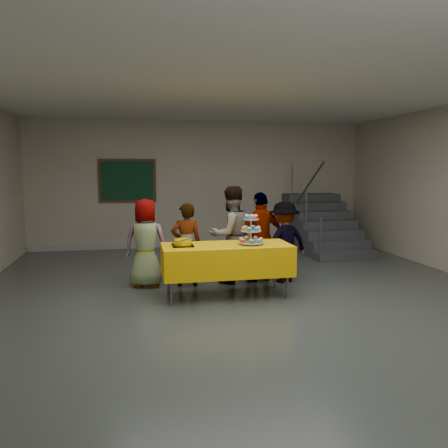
# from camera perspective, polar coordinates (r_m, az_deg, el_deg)

# --- Properties ---
(room_shell) EXTENTS (10.00, 10.04, 3.02)m
(room_shell) POSITION_cam_1_polar(r_m,az_deg,el_deg) (5.66, 4.36, 9.82)
(room_shell) COLOR #4C514C
(room_shell) RESTS_ON ground
(bake_table) EXTENTS (1.88, 0.78, 0.77)m
(bake_table) POSITION_cam_1_polar(r_m,az_deg,el_deg) (6.43, 0.35, -4.59)
(bake_table) COLOR #595960
(bake_table) RESTS_ON ground
(cupcake_stand) EXTENTS (0.38, 0.38, 0.44)m
(cupcake_stand) POSITION_cam_1_polar(r_m,az_deg,el_deg) (6.39, 3.54, -1.06)
(cupcake_stand) COLOR silver
(cupcake_stand) RESTS_ON bake_table
(bear_cake) EXTENTS (0.32, 0.36, 0.12)m
(bear_cake) POSITION_cam_1_polar(r_m,az_deg,el_deg) (6.30, -5.43, -2.35)
(bear_cake) COLOR black
(bear_cake) RESTS_ON bake_table
(schoolchild_a) EXTENTS (0.78, 0.61, 1.41)m
(schoolchild_a) POSITION_cam_1_polar(r_m,az_deg,el_deg) (7.04, -10.17, -2.44)
(schoolchild_a) COLOR slate
(schoolchild_a) RESTS_ON ground
(schoolchild_b) EXTENTS (0.49, 0.32, 1.34)m
(schoolchild_b) POSITION_cam_1_polar(r_m,az_deg,el_deg) (7.00, -4.93, -2.70)
(schoolchild_b) COLOR slate
(schoolchild_b) RESTS_ON ground
(schoolchild_c) EXTENTS (0.93, 0.82, 1.59)m
(schoolchild_c) POSITION_cam_1_polar(r_m,az_deg,el_deg) (7.17, 0.90, -1.40)
(schoolchild_c) COLOR slate
(schoolchild_c) RESTS_ON ground
(schoolchild_d) EXTENTS (0.94, 0.56, 1.49)m
(schoolchild_d) POSITION_cam_1_polar(r_m,az_deg,el_deg) (7.30, 4.89, -1.69)
(schoolchild_d) COLOR slate
(schoolchild_d) RESTS_ON ground
(schoolchild_e) EXTENTS (0.97, 0.72, 1.34)m
(schoolchild_e) POSITION_cam_1_polar(r_m,az_deg,el_deg) (7.30, 7.87, -2.33)
(schoolchild_e) COLOR #5C5C65
(schoolchild_e) RESTS_ON ground
(staircase) EXTENTS (1.30, 2.40, 2.04)m
(staircase) POSITION_cam_1_polar(r_m,az_deg,el_deg) (10.54, 12.36, -0.50)
(staircase) COLOR #424447
(staircase) RESTS_ON ground
(noticeboard) EXTENTS (1.30, 0.05, 1.00)m
(noticeboard) POSITION_cam_1_polar(r_m,az_deg,el_deg) (10.39, -12.48, 5.55)
(noticeboard) COLOR #472B16
(noticeboard) RESTS_ON ground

